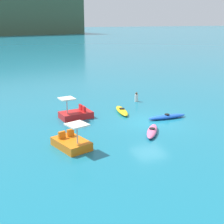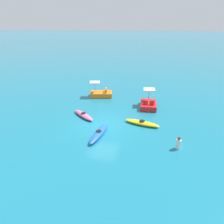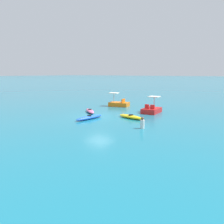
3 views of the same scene
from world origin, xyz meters
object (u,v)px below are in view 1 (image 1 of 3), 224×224
(pedal_boat_red, at_px, (76,114))
(kayak_yellow, at_px, (122,111))
(pedal_boat_orange, at_px, (71,142))
(kayak_blue, at_px, (167,117))
(person_near_shore, at_px, (136,98))
(kayak_pink, at_px, (152,131))

(pedal_boat_red, bearing_deg, kayak_yellow, -2.36)
(pedal_boat_red, xyz_separation_m, pedal_boat_orange, (-2.00, -5.50, 0.00))
(kayak_blue, height_order, person_near_shore, person_near_shore)
(kayak_blue, height_order, kayak_pink, same)
(kayak_yellow, xyz_separation_m, kayak_blue, (2.48, -2.88, -0.00))
(kayak_blue, distance_m, person_near_shore, 5.59)
(kayak_pink, distance_m, pedal_boat_red, 6.48)
(kayak_blue, height_order, pedal_boat_orange, pedal_boat_orange)
(kayak_yellow, relative_size, kayak_blue, 0.92)
(kayak_pink, height_order, person_near_shore, person_near_shore)
(kayak_yellow, relative_size, person_near_shore, 3.34)
(kayak_blue, bearing_deg, person_near_shore, 86.66)
(pedal_boat_red, relative_size, person_near_shore, 2.91)
(person_near_shore, bearing_deg, kayak_yellow, -136.15)
(kayak_yellow, distance_m, pedal_boat_orange, 7.96)
(pedal_boat_red, bearing_deg, person_near_shore, 20.68)
(pedal_boat_orange, bearing_deg, pedal_boat_red, 70.05)
(kayak_blue, relative_size, person_near_shore, 3.65)
(kayak_blue, bearing_deg, kayak_yellow, 130.69)
(kayak_yellow, relative_size, pedal_boat_red, 1.15)
(pedal_boat_red, distance_m, pedal_boat_orange, 5.85)
(pedal_boat_orange, distance_m, person_near_shore, 11.84)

